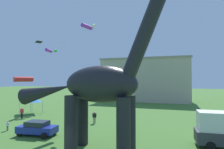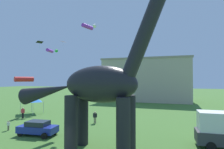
% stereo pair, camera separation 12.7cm
% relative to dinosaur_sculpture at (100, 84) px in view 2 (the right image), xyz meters
% --- Properties ---
extents(dinosaur_sculpture, '(15.09, 3.20, 15.77)m').
position_rel_dinosaur_sculpture_xyz_m(dinosaur_sculpture, '(0.00, 0.00, 0.00)').
color(dinosaur_sculpture, black).
rests_on(dinosaur_sculpture, ground_plane).
extents(parked_sedan_left, '(4.35, 2.18, 1.55)m').
position_rel_dinosaur_sculpture_xyz_m(parked_sedan_left, '(-8.13, 2.02, -4.90)').
color(parked_sedan_left, navy).
rests_on(parked_sedan_left, ground_plane).
extents(person_vendor_side, '(0.43, 0.19, 1.15)m').
position_rel_dinosaur_sculpture_xyz_m(person_vendor_side, '(-12.79, 2.50, -5.00)').
color(person_vendor_side, '#6B6056').
rests_on(person_vendor_side, ground_plane).
extents(person_strolling_adult, '(0.61, 0.27, 1.63)m').
position_rel_dinosaur_sculpture_xyz_m(person_strolling_adult, '(-4.40, 9.10, -4.72)').
color(person_strolling_adult, '#6B6056').
rests_on(person_strolling_adult, ground_plane).
extents(person_photographer, '(0.65, 0.29, 1.74)m').
position_rel_dinosaur_sculpture_xyz_m(person_photographer, '(-16.36, 8.49, -4.65)').
color(person_photographer, black).
rests_on(person_photographer, ground_plane).
extents(festival_canopy_tent, '(3.15, 3.15, 3.00)m').
position_rel_dinosaur_sculpture_xyz_m(festival_canopy_tent, '(-17.95, 12.34, -3.16)').
color(festival_canopy_tent, '#B2B2B7').
rests_on(festival_canopy_tent, ground_plane).
extents(kite_mid_center, '(1.07, 0.92, 1.18)m').
position_rel_dinosaur_sculpture_xyz_m(kite_mid_center, '(-2.37, 3.74, -0.05)').
color(kite_mid_center, orange).
extents(kite_mid_right, '(2.21, 2.39, 0.68)m').
position_rel_dinosaur_sculpture_xyz_m(kite_mid_right, '(-17.47, 16.96, 6.17)').
color(kite_mid_right, purple).
extents(kite_far_right, '(2.06, 2.23, 0.63)m').
position_rel_dinosaur_sculpture_xyz_m(kite_far_right, '(-6.07, 10.54, 8.37)').
color(kite_far_right, purple).
extents(kite_apex, '(1.27, 1.49, 1.63)m').
position_rel_dinosaur_sculpture_xyz_m(kite_apex, '(-17.14, 20.73, 8.68)').
color(kite_apex, black).
extents(kite_trailing, '(1.08, 1.21, 1.28)m').
position_rel_dinosaur_sculpture_xyz_m(kite_trailing, '(-14.46, 9.90, 6.39)').
color(kite_trailing, black).
extents(kite_high_right, '(1.94, 1.91, 0.55)m').
position_rel_dinosaur_sculpture_xyz_m(kite_high_right, '(-9.10, 0.89, 0.42)').
color(kite_high_right, red).
extents(background_building_block, '(24.07, 10.93, 11.92)m').
position_rel_dinosaur_sculpture_xyz_m(background_building_block, '(-1.42, 39.19, 0.27)').
color(background_building_block, '#B7A893').
rests_on(background_building_block, ground_plane).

